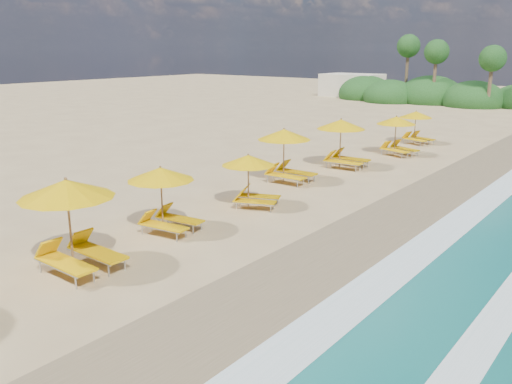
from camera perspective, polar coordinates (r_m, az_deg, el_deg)
name	(u,v)px	position (r m, az deg, el deg)	size (l,w,h in m)	color
ground	(256,225)	(18.71, 0.00, -3.55)	(160.00, 160.00, 0.00)	tan
wet_sand	(359,251)	(16.70, 10.94, -6.18)	(4.00, 160.00, 0.01)	#8E7855
surf_foam	(447,272)	(15.76, 19.77, -8.07)	(4.00, 160.00, 0.01)	white
station_3	(73,219)	(15.41, -18.94, -2.77)	(2.83, 2.61, 2.64)	olive
station_4	(166,195)	(17.97, -9.63, -0.35)	(2.65, 2.51, 2.26)	olive
station_5	(252,177)	(20.57, -0.39, 1.60)	(2.75, 2.73, 2.10)	olive
station_6	(287,152)	(24.50, 3.37, 4.31)	(2.72, 2.52, 2.50)	olive
station_7	(344,140)	(27.83, 9.38, 5.50)	(2.86, 2.67, 2.54)	olive
station_8	(398,133)	(31.80, 14.92, 6.10)	(2.84, 2.76, 2.27)	olive
station_9	(417,125)	(36.04, 16.85, 6.85)	(2.71, 2.65, 2.13)	olive
treeline	(438,95)	(63.22, 18.92, 9.82)	(25.80, 8.80, 9.74)	#163D14
beach_building	(352,85)	(70.31, 10.21, 11.18)	(7.00, 5.00, 2.80)	beige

